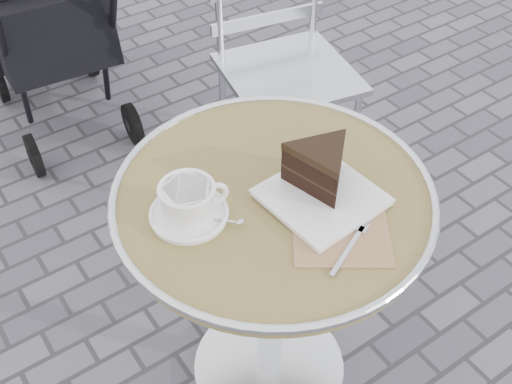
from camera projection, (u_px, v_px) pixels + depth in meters
ground at (269, 369)px, 1.91m from camera, size 80.00×80.00×0.00m
cafe_table at (272, 243)px, 1.51m from camera, size 0.72×0.72×0.74m
cappuccino_set at (189, 204)px, 1.32m from camera, size 0.17×0.17×0.08m
cake_plate_set at (321, 174)px, 1.36m from camera, size 0.28×0.37×0.12m
bistro_chair at (277, 35)px, 2.18m from camera, size 0.49×0.49×0.93m
baby_stroller at (39, 18)px, 2.51m from camera, size 0.52×0.99×1.00m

